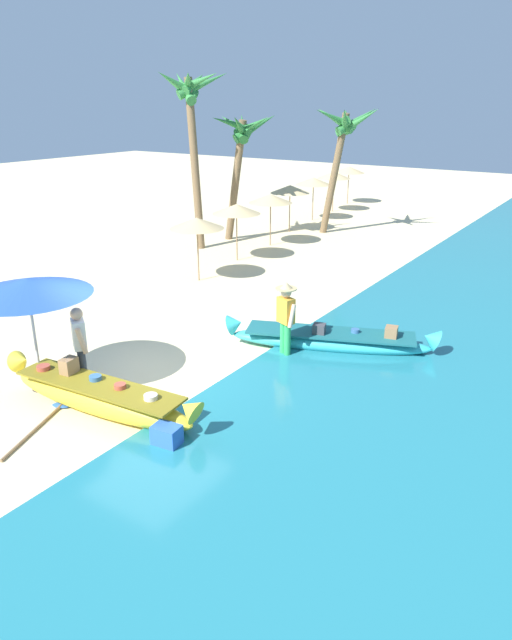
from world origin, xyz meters
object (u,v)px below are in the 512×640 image
Objects in this scene: cooler_box at (167,438)px; paddle at (44,422)px; boat_cyan_midground at (330,340)px; patio_umbrella_large at (27,287)px; palm_tree_leaning_seaward at (344,131)px; boat_yellow_foreground at (99,397)px; person_tourist_customer at (80,345)px; person_vendor_hatted at (286,315)px; palm_tree_mid_cluster at (241,138)px; palm_tree_tall_inland at (191,104)px.

cooler_box is 2.34m from paddle.
boat_cyan_midground is 1.97× the size of patio_umbrella_large.
palm_tree_leaning_seaward is at bearing 94.88° from patio_umbrella_large.
cooler_box is (1.74, -0.21, -0.10)m from boat_yellow_foreground.
boat_cyan_midground is at bearing 65.45° from boat_yellow_foreground.
person_tourist_customer is 3.87× the size of cooler_box.
cooler_box is at bearing -94.42° from boat_cyan_midground.
person_vendor_hatted is at bearing 50.43° from patio_umbrella_large.
palm_tree_mid_cluster is (-5.51, 12.21, 3.51)m from boat_yellow_foreground.
person_tourist_customer is 2.73m from cooler_box.
palm_tree_tall_inland reaches higher than person_tourist_customer.
palm_tree_leaning_seaward is (-2.10, 14.98, 3.07)m from person_tourist_customer.
person_vendor_hatted reaches higher than paddle.
palm_tree_leaning_seaward reaches higher than boat_yellow_foreground.
boat_yellow_foreground is 2.52× the size of person_vendor_hatted.
person_tourist_customer is at bearing 25.06° from patio_umbrella_large.
palm_tree_mid_cluster is 11.16× the size of cooler_box.
patio_umbrella_large is (-1.61, -0.00, 1.70)m from boat_yellow_foreground.
boat_yellow_foreground is at bearing -111.76° from person_vendor_hatted.
palm_tree_leaning_seaward is at bearing 98.45° from paddle.
cooler_box is at bearing -52.64° from palm_tree_tall_inland.
boat_yellow_foreground is 5.09m from boat_cyan_midground.
person_vendor_hatted is 0.35× the size of palm_tree_mid_cluster.
boat_cyan_midground is at bearing 54.84° from person_vendor_hatted.
patio_umbrella_large is at bearing -65.37° from palm_tree_tall_inland.
palm_tree_tall_inland is at bearing -125.46° from palm_tree_leaning_seaward.
paddle is (5.88, -11.25, -4.97)m from palm_tree_tall_inland.
person_vendor_hatted is (-0.62, -0.88, 0.72)m from boat_cyan_midground.
palm_tree_mid_cluster is (-3.90, 12.21, 1.81)m from patio_umbrella_large.
palm_tree_mid_cluster is at bearing 111.61° from person_tourist_customer.
palm_tree_leaning_seaward reaches higher than paddle.
patio_umbrella_large is 12.95m from palm_tree_mid_cluster.
boat_yellow_foreground is at bearing -58.52° from palm_tree_tall_inland.
boat_cyan_midground is 0.72× the size of palm_tree_tall_inland.
boat_yellow_foreground is 0.94× the size of boat_cyan_midground.
palm_tree_leaning_seaward reaches higher than person_tourist_customer.
boat_cyan_midground is at bearing 51.22° from patio_umbrella_large.
palm_tree_tall_inland is at bearing 118.95° from person_tourist_customer.
person_tourist_customer is 0.27× the size of palm_tree_tall_inland.
boat_cyan_midground is 11.36m from palm_tree_tall_inland.
boat_cyan_midground is 2.67× the size of person_vendor_hatted.
palm_tree_leaning_seaward is at bearing 50.40° from palm_tree_mid_cluster.
palm_tree_mid_cluster reaches higher than person_tourist_customer.
person_tourist_customer is at bearing -124.54° from boat_cyan_midground.
boat_yellow_foreground is at bearing 57.07° from paddle.
cooler_box is at bearing -59.72° from palm_tree_mid_cluster.
person_vendor_hatted is at bearing -69.15° from palm_tree_leaning_seaward.
person_vendor_hatted reaches higher than boat_cyan_midground.
patio_umbrella_large is at bearing -129.57° from person_vendor_hatted.
palm_tree_leaning_seaward is at bearing 97.97° from person_tourist_customer.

